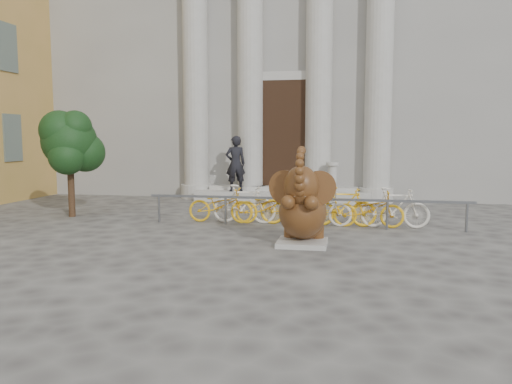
% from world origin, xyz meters
% --- Properties ---
extents(ground, '(80.00, 80.00, 0.00)m').
position_xyz_m(ground, '(0.00, 0.00, 0.00)').
color(ground, '#474442').
rests_on(ground, ground).
extents(classical_building, '(22.00, 10.70, 12.00)m').
position_xyz_m(classical_building, '(0.00, 14.93, 5.98)').
color(classical_building, gray).
rests_on(classical_building, ground).
extents(entrance_steps, '(6.00, 1.20, 0.36)m').
position_xyz_m(entrance_steps, '(0.00, 9.40, 0.18)').
color(entrance_steps, '#A8A59E').
rests_on(entrance_steps, ground).
extents(elephant_statue, '(1.36, 1.49, 2.02)m').
position_xyz_m(elephant_statue, '(1.40, 2.37, 0.74)').
color(elephant_statue, '#A8A59E').
rests_on(elephant_statue, ground).
extents(bike_rack, '(8.00, 0.53, 1.00)m').
position_xyz_m(bike_rack, '(1.22, 4.80, 0.50)').
color(bike_rack, slate).
rests_on(bike_rack, ground).
extents(tree, '(1.70, 1.55, 2.94)m').
position_xyz_m(tree, '(-5.28, 4.93, 2.05)').
color(tree, '#332114').
rests_on(tree, ground).
extents(pedestrian, '(0.82, 0.71, 1.91)m').
position_xyz_m(pedestrian, '(-1.56, 9.05, 1.31)').
color(pedestrian, black).
rests_on(pedestrian, entrance_steps).
extents(balustrade_post, '(0.42, 0.42, 1.03)m').
position_xyz_m(balustrade_post, '(1.74, 9.10, 0.83)').
color(balustrade_post, '#A8A59E').
rests_on(balustrade_post, entrance_steps).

